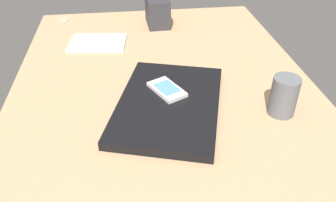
# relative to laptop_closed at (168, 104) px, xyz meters

# --- Properties ---
(desk_surface) EXTENTS (1.20, 0.80, 0.03)m
(desk_surface) POSITION_rel_laptop_closed_xyz_m (-0.06, 0.00, -0.03)
(desk_surface) COLOR tan
(desk_surface) RESTS_ON ground
(laptop_closed) EXTENTS (0.40, 0.33, 0.02)m
(laptop_closed) POSITION_rel_laptop_closed_xyz_m (0.00, 0.00, 0.00)
(laptop_closed) COLOR black
(laptop_closed) RESTS_ON desk_surface
(cell_phone_on_laptop) EXTENTS (0.11, 0.10, 0.01)m
(cell_phone_on_laptop) POSITION_rel_laptop_closed_xyz_m (-0.04, -0.00, 0.02)
(cell_phone_on_laptop) COLOR silver
(cell_phone_on_laptop) RESTS_ON laptop_closed
(key_ring) EXTENTS (0.03, 0.03, 0.00)m
(key_ring) POSITION_rel_laptop_closed_xyz_m (-0.61, -0.31, -0.01)
(key_ring) COLOR silver
(key_ring) RESTS_ON desk_surface
(pen_cup) EXTENTS (0.06, 0.06, 0.09)m
(pen_cup) POSITION_rel_laptop_closed_xyz_m (0.05, 0.26, 0.04)
(pen_cup) COLOR #595B60
(pen_cup) RESTS_ON desk_surface
(desk_organizer) EXTENTS (0.13, 0.08, 0.10)m
(desk_organizer) POSITION_rel_laptop_closed_xyz_m (-0.52, 0.03, 0.04)
(desk_organizer) COLOR #2D2D33
(desk_organizer) RESTS_ON desk_surface
(notepad) EXTENTS (0.15, 0.19, 0.01)m
(notepad) POSITION_rel_laptop_closed_xyz_m (-0.38, -0.18, -0.01)
(notepad) COLOR white
(notepad) RESTS_ON desk_surface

